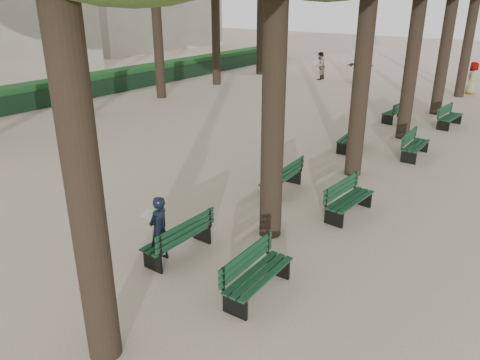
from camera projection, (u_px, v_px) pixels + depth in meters
The scene contains 16 objects.
ground at pixel (135, 269), 9.94m from camera, with size 120.00×120.00×0.00m, color #C2AA92.
bench_left_0 at pixel (178, 244), 10.38m from camera, with size 0.61×1.81×0.92m.
bench_left_1 at pixel (281, 183), 13.71m from camera, with size 0.68×1.83×0.92m.
bench_left_2 at pixel (350, 142), 17.49m from camera, with size 0.75×1.85×0.92m.
bench_left_3 at pixel (395, 115), 21.31m from camera, with size 0.78×1.86×0.92m.
bench_right_0 at pixel (258, 283), 8.99m from camera, with size 0.61×1.81×0.92m.
bench_right_1 at pixel (349, 206), 12.24m from camera, with size 0.71×1.84×0.92m.
bench_right_2 at pixel (415, 150), 16.60m from camera, with size 0.61×1.81×0.92m.
bench_right_3 at pixel (450, 121), 20.37m from camera, with size 0.74×1.85×0.92m.
man_with_map at pixel (159, 229), 9.98m from camera, with size 0.61×0.63×1.52m.
pedestrian_d at pixel (472, 78), 26.83m from camera, with size 0.89×0.36×1.82m, color #262628.
pedestrian_a at pixel (320, 66), 31.33m from camera, with size 0.88×0.36×1.81m, color #262628.
pedestrian_e at pixel (360, 67), 30.66m from camera, with size 1.74×0.38×1.88m, color #262628.
fence at pixel (97, 89), 26.19m from camera, with size 0.08×42.00×0.90m, color black.
hedge at pixel (89, 85), 26.51m from camera, with size 1.20×42.00×1.20m, color #16411D.
building_far at pixel (130, 13), 49.12m from camera, with size 12.00×16.00×7.00m, color #B7B2A3.
Camera 1 is at (6.79, -5.62, 5.45)m, focal length 35.00 mm.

